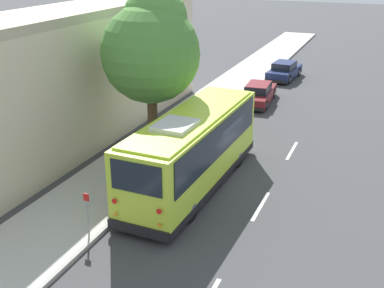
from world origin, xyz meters
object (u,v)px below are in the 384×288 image
object	(u,v)px
parked_sedan_maroon	(258,94)
sign_post_near	(88,212)
street_tree	(152,46)
shuttle_bus	(193,147)
sign_post_far	(116,189)
parked_sedan_navy	(284,71)

from	to	relation	value
parked_sedan_maroon	sign_post_near	bearing A→B (deg)	171.83
parked_sedan_maroon	street_tree	size ratio (longest dim) A/B	0.62
shuttle_bus	sign_post_far	distance (m)	3.59
parked_sedan_maroon	sign_post_far	world-z (taller)	sign_post_far
street_tree	sign_post_far	world-z (taller)	street_tree
street_tree	sign_post_far	size ratio (longest dim) A/B	5.51
parked_sedan_navy	street_tree	distance (m)	18.15
parked_sedan_navy	sign_post_near	size ratio (longest dim) A/B	3.02
parked_sedan_navy	shuttle_bus	bearing A→B (deg)	-174.34
parked_sedan_maroon	sign_post_far	xyz separation A→B (m)	(-15.55, 1.27, 0.27)
parked_sedan_navy	sign_post_near	world-z (taller)	sign_post_near
shuttle_bus	sign_post_far	xyz separation A→B (m)	(-2.92, 1.89, -0.90)
sign_post_near	sign_post_far	bearing A→B (deg)	0.00
parked_sedan_maroon	sign_post_near	xyz separation A→B (m)	(-17.44, 1.27, 0.31)
parked_sedan_maroon	sign_post_far	distance (m)	15.61
street_tree	sign_post_near	distance (m)	8.21
shuttle_bus	sign_post_near	bearing A→B (deg)	160.22
shuttle_bus	parked_sedan_maroon	world-z (taller)	shuttle_bus
street_tree	sign_post_far	xyz separation A→B (m)	(-5.00, -0.90, -4.40)
sign_post_near	sign_post_far	size ratio (longest dim) A/B	1.05
shuttle_bus	sign_post_far	world-z (taller)	shuttle_bus
street_tree	sign_post_near	world-z (taller)	street_tree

